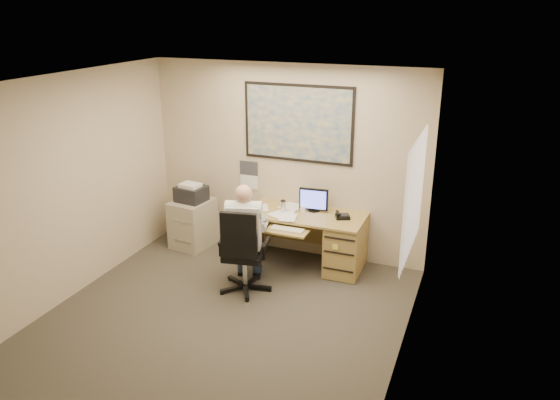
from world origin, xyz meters
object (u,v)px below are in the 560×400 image
at_px(desk, 329,238).
at_px(office_chair, 242,267).
at_px(filing_cabinet, 193,219).
at_px(person, 245,238).

distance_m(desk, office_chair, 1.32).
height_order(desk, office_chair, office_chair).
bearing_deg(filing_cabinet, desk, 8.29).
height_order(filing_cabinet, office_chair, office_chair).
distance_m(filing_cabinet, person, 1.61).
relative_size(filing_cabinet, person, 0.71).
distance_m(desk, person, 1.27).
distance_m(office_chair, person, 0.37).
height_order(desk, person, person).
xyz_separation_m(filing_cabinet, person, (1.29, -0.92, 0.27)).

